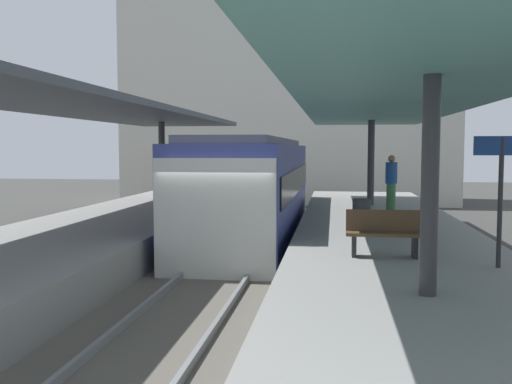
{
  "coord_description": "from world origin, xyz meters",
  "views": [
    {
      "loc": [
        2.51,
        -12.89,
        3.01
      ],
      "look_at": [
        0.39,
        2.7,
        1.81
      ],
      "focal_mm": 40.35,
      "sensor_mm": 36.0,
      "label": 1
    }
  ],
  "objects_px": {
    "platform_bench": "(384,232)",
    "platform_sign": "(501,171)",
    "litter_bin": "(362,216)",
    "passenger_near_bench": "(391,183)",
    "commuter_train": "(253,189)"
  },
  "relations": [
    {
      "from": "platform_bench",
      "to": "platform_sign",
      "type": "bearing_deg",
      "value": -22.71
    },
    {
      "from": "litter_bin",
      "to": "passenger_near_bench",
      "type": "height_order",
      "value": "passenger_near_bench"
    },
    {
      "from": "passenger_near_bench",
      "to": "platform_sign",
      "type": "bearing_deg",
      "value": -82.94
    },
    {
      "from": "litter_bin",
      "to": "passenger_near_bench",
      "type": "bearing_deg",
      "value": 75.67
    },
    {
      "from": "platform_sign",
      "to": "litter_bin",
      "type": "relative_size",
      "value": 2.76
    },
    {
      "from": "litter_bin",
      "to": "passenger_near_bench",
      "type": "distance_m",
      "value": 4.44
    },
    {
      "from": "commuter_train",
      "to": "platform_sign",
      "type": "distance_m",
      "value": 9.45
    },
    {
      "from": "platform_sign",
      "to": "passenger_near_bench",
      "type": "distance_m",
      "value": 8.19
    },
    {
      "from": "platform_sign",
      "to": "passenger_near_bench",
      "type": "relative_size",
      "value": 1.23
    },
    {
      "from": "platform_sign",
      "to": "litter_bin",
      "type": "height_order",
      "value": "platform_sign"
    },
    {
      "from": "commuter_train",
      "to": "platform_bench",
      "type": "bearing_deg",
      "value": -63.89
    },
    {
      "from": "platform_sign",
      "to": "passenger_near_bench",
      "type": "xyz_separation_m",
      "value": [
        -1.0,
        8.1,
        -0.69
      ]
    },
    {
      "from": "commuter_train",
      "to": "litter_bin",
      "type": "height_order",
      "value": "commuter_train"
    },
    {
      "from": "commuter_train",
      "to": "platform_sign",
      "type": "bearing_deg",
      "value": -55.92
    },
    {
      "from": "litter_bin",
      "to": "passenger_near_bench",
      "type": "relative_size",
      "value": 0.45
    }
  ]
}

